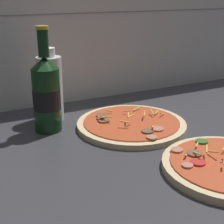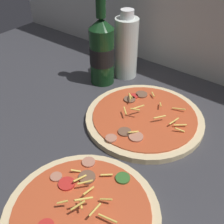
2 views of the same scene
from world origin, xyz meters
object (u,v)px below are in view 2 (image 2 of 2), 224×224
pizza_far (144,118)px  oil_bottle (126,47)px  beer_bottle (102,50)px  pizza_near (82,214)px

pizza_far → oil_bottle: size_ratio=1.44×
beer_bottle → oil_bottle: size_ratio=1.32×
pizza_near → oil_bottle: bearing=117.1°
pizza_far → beer_bottle: bearing=157.6°
beer_bottle → pizza_far: bearing=-22.4°
beer_bottle → oil_bottle: bearing=66.1°
beer_bottle → oil_bottle: 7.89cm
pizza_near → oil_bottle: oil_bottle is taller
pizza_near → pizza_far: size_ratio=0.94×
pizza_near → pizza_far: 29.30cm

